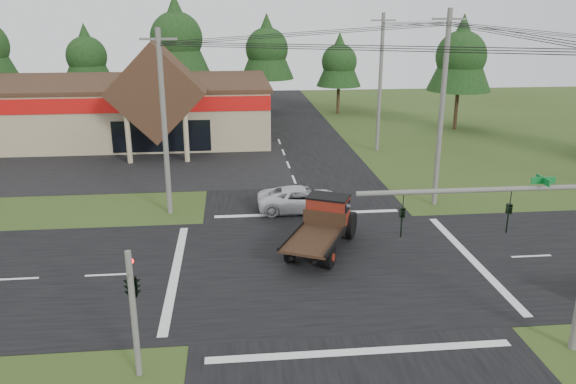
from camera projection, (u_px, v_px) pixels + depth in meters
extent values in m
plane|color=#334418|center=(327.00, 266.00, 26.19)|extent=(120.00, 120.00, 0.00)
cube|color=black|center=(327.00, 265.00, 26.18)|extent=(12.00, 120.00, 0.02)
cube|color=black|center=(327.00, 265.00, 26.18)|extent=(120.00, 12.00, 0.02)
cube|color=black|center=(105.00, 166.00, 42.82)|extent=(28.00, 14.00, 0.02)
cube|color=tan|center=(105.00, 110.00, 52.27)|extent=(30.00, 15.00, 5.00)
cube|color=#3D2619|center=(102.00, 82.00, 51.48)|extent=(30.40, 15.40, 0.30)
cube|color=#9E0D0C|center=(83.00, 106.00, 44.63)|extent=(30.00, 0.12, 1.20)
cube|color=#3D2619|center=(157.00, 91.00, 43.93)|extent=(7.78, 4.00, 7.78)
cylinder|color=tan|center=(128.00, 138.00, 43.13)|extent=(0.40, 0.40, 4.00)
cylinder|color=tan|center=(186.00, 137.00, 43.56)|extent=(0.40, 0.40, 4.00)
cube|color=black|center=(162.00, 136.00, 46.04)|extent=(8.00, 0.08, 2.60)
cylinder|color=#595651|center=(482.00, 190.00, 17.57)|extent=(8.00, 0.16, 0.16)
imported|color=black|center=(508.00, 219.00, 17.98)|extent=(0.16, 0.20, 1.00)
imported|color=black|center=(402.00, 223.00, 17.64)|extent=(0.16, 0.20, 1.00)
cube|color=#0C6626|center=(543.00, 180.00, 17.69)|extent=(0.80, 0.04, 0.22)
cylinder|color=#595651|center=(134.00, 315.00, 17.69)|extent=(0.20, 0.20, 4.40)
imported|color=black|center=(131.00, 269.00, 17.42)|extent=(0.53, 2.48, 1.00)
sphere|color=#FF0C0C|center=(131.00, 261.00, 17.50)|extent=(0.18, 0.18, 0.18)
cylinder|color=#595651|center=(164.00, 125.00, 31.37)|extent=(0.30, 0.30, 10.50)
cube|color=#595651|center=(158.00, 39.00, 29.93)|extent=(2.00, 0.12, 0.12)
cylinder|color=#595651|center=(442.00, 111.00, 32.75)|extent=(0.30, 0.30, 11.50)
cube|color=#595651|center=(450.00, 19.00, 31.16)|extent=(2.00, 0.12, 0.12)
cylinder|color=#595651|center=(380.00, 84.00, 46.04)|extent=(0.30, 0.30, 11.20)
cube|color=#595651|center=(383.00, 20.00, 44.50)|extent=(2.00, 0.12, 0.12)
cylinder|color=#332316|center=(91.00, 99.00, 63.47)|extent=(0.36, 0.36, 3.50)
cone|color=black|center=(86.00, 54.00, 61.91)|extent=(5.60, 5.60, 6.60)
sphere|color=black|center=(87.00, 56.00, 62.00)|extent=(4.40, 4.40, 4.40)
cylinder|color=#332316|center=(180.00, 95.00, 63.32)|extent=(0.36, 0.36, 4.55)
cone|color=black|center=(176.00, 34.00, 61.29)|extent=(7.28, 7.28, 8.58)
sphere|color=black|center=(176.00, 38.00, 61.41)|extent=(5.72, 5.72, 5.72)
cylinder|color=#332316|center=(267.00, 95.00, 65.33)|extent=(0.36, 0.36, 3.85)
cone|color=black|center=(267.00, 46.00, 63.62)|extent=(6.16, 6.16, 7.26)
sphere|color=black|center=(267.00, 49.00, 63.72)|extent=(4.84, 4.84, 4.84)
cylinder|color=#332316|center=(338.00, 100.00, 64.32)|extent=(0.36, 0.36, 3.15)
cone|color=black|center=(339.00, 59.00, 62.91)|extent=(5.04, 5.04, 5.94)
sphere|color=black|center=(339.00, 62.00, 63.00)|extent=(3.96, 3.96, 3.96)
cylinder|color=#332316|center=(456.00, 110.00, 55.71)|extent=(0.36, 0.36, 3.85)
cone|color=black|center=(461.00, 52.00, 53.99)|extent=(6.16, 6.16, 7.26)
sphere|color=black|center=(461.00, 56.00, 54.09)|extent=(4.84, 4.84, 4.84)
imported|color=silver|center=(302.00, 199.00, 33.15)|extent=(5.28, 2.58, 1.44)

